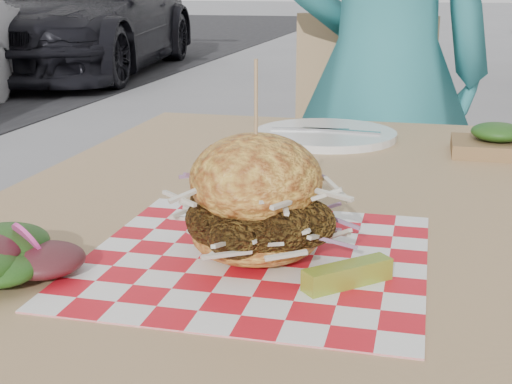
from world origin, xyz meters
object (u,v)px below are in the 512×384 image
diner (383,72)px  sandwich (256,205)px  patio_table (283,251)px  patio_chair (368,160)px  car_dark (85,15)px

diner → sandwich: (-0.05, -1.23, 0.00)m
patio_table → patio_chair: (0.03, 1.06, -0.12)m
car_dark → patio_chair: size_ratio=4.81×
diner → sandwich: bearing=78.3°
car_dark → patio_table: size_ratio=3.81×
patio_table → sandwich: sandwich is taller
patio_table → sandwich: 0.27m
patio_table → patio_chair: bearing=88.2°
diner → car_dark: 7.19m
patio_chair → sandwich: bearing=-71.5°
diner → patio_chair: diner is taller
patio_table → diner: bearing=86.2°
patio_chair → sandwich: (-0.02, -1.29, 0.26)m
car_dark → patio_table: bearing=-68.1°
patio_chair → sandwich: 1.31m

